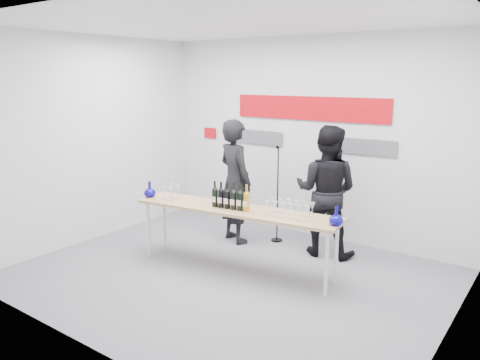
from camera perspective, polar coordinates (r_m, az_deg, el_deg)
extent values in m
plane|color=slate|center=(5.92, -1.36, -11.54)|extent=(5.00, 5.00, 0.00)
cube|color=silver|center=(7.16, 8.34, 5.06)|extent=(5.00, 0.04, 3.00)
cube|color=#BF080F|center=(7.09, 8.34, 8.64)|extent=(2.50, 0.02, 0.35)
cube|color=#59595E|center=(7.59, 2.18, 5.22)|extent=(0.90, 0.02, 0.22)
cube|color=#59595E|center=(6.77, 14.98, 3.92)|extent=(0.90, 0.02, 0.22)
cube|color=#BF080F|center=(8.19, -3.68, 5.73)|extent=(0.25, 0.02, 0.18)
cube|color=tan|center=(5.83, -0.58, -3.64)|extent=(2.74, 0.87, 0.04)
cylinder|color=silver|center=(6.50, -11.12, -5.91)|extent=(0.04, 0.04, 0.77)
cylinder|color=silver|center=(5.34, 10.50, -10.01)|extent=(0.04, 0.04, 0.77)
cylinder|color=silver|center=(6.76, -9.19, -5.09)|extent=(0.04, 0.04, 0.77)
cylinder|color=silver|center=(5.66, 11.65, -8.74)|extent=(0.04, 0.04, 0.77)
imported|color=black|center=(6.85, -0.60, -0.16)|extent=(0.78, 0.65, 1.82)
imported|color=black|center=(6.44, 10.45, -1.33)|extent=(0.97, 0.82, 1.79)
cylinder|color=black|center=(7.10, 4.50, -7.31)|extent=(0.17, 0.17, 0.02)
cylinder|color=black|center=(6.90, 4.60, -1.89)|extent=(0.02, 0.02, 1.40)
sphere|color=black|center=(6.73, 4.58, 4.01)|extent=(0.05, 0.05, 0.05)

